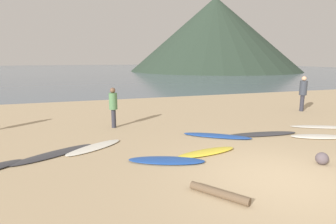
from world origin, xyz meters
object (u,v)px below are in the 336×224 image
Objects in this scene: person_1 at (113,104)px; beach_rock_near at (322,158)px; surfboard_6 at (262,134)px; surfboard_5 at (217,136)px; surfboard_3 at (166,160)px; surfboard_1 at (54,154)px; surfboard_2 at (94,147)px; surfboard_7 at (319,137)px; surfboard_8 at (323,127)px; surfboard_4 at (207,152)px; driftwood_log at (219,193)px; person_2 at (303,91)px.

beach_rock_near is (4.56, -5.67, -0.78)m from person_1.
surfboard_6 is 2.89m from beach_rock_near.
surfboard_3 is at bearing -109.81° from surfboard_5.
surfboard_2 is at bearing -16.72° from surfboard_1.
surfboard_7 is 0.75× the size of surfboard_8.
surfboard_7 is 1.21× the size of person_1.
surfboard_1 is 7.26m from beach_rock_near.
person_1 is at bearing 34.43° from surfboard_2.
surfboard_7 is at bearing -5.72° from surfboard_4.
surfboard_5 is 1.88× the size of driftwood_log.
surfboard_4 reaches higher than surfboard_2.
surfboard_1 is at bearing 159.03° from surfboard_2.
surfboard_1 is 1.93× the size of driftwood_log.
surfboard_2 is 4.16m from surfboard_5.
person_2 reaches higher than driftwood_log.
person_1 is (-3.22, 2.51, 0.89)m from surfboard_5.
surfboard_3 is at bearing -80.69° from surfboard_2.
driftwood_log is at bearing -78.75° from surfboard_1.
beach_rock_near is at bearing -65.14° from surfboard_2.
driftwood_log is (0.39, -2.15, 0.04)m from surfboard_3.
surfboard_6 is at bearing 39.73° from person_1.
person_2 is (10.66, 2.89, 1.03)m from surfboard_2.
person_1 reaches higher than surfboard_6.
surfboard_8 is 1.61× the size of person_1.
surfboard_7 is 1.06× the size of person_2.
driftwood_log is at bearing -128.46° from surfboard_6.
person_1 reaches higher than beach_rock_near.
surfboard_1 is 8.65m from surfboard_7.
surfboard_7 is at bearing 27.21° from surfboard_3.
surfboard_3 is at bearing -178.42° from surfboard_4.
beach_rock_near is (1.33, -3.16, 0.12)m from surfboard_5.
surfboard_1 is at bearing 0.44° from person_2.
person_1 is 7.32m from beach_rock_near.
surfboard_7 is 5.97× the size of beach_rock_near.
surfboard_8 is 8.35m from person_1.
surfboard_2 is 5.83m from surfboard_6.
surfboard_3 is at bearing 159.02° from beach_rock_near.
surfboard_4 is 1.01× the size of surfboard_7.
driftwood_log is (2.12, -3.95, 0.05)m from surfboard_2.
surfboard_2 reaches higher than surfboard_1.
surfboard_2 reaches higher than surfboard_8.
surfboard_8 is 7.64m from driftwood_log.
surfboard_2 is at bearing -41.42° from person_1.
surfboard_6 is at bearing 83.48° from beach_rock_near.
beach_rock_near is at bearing -88.98° from surfboard_6.
surfboard_7 reaches higher than surfboard_8.
driftwood_log is (-6.67, -3.72, 0.05)m from surfboard_8.
person_2 reaches higher than person_1.
beach_rock_near is (-1.96, -1.96, 0.12)m from surfboard_7.
surfboard_7 is (8.59, -1.01, 0.01)m from surfboard_1.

